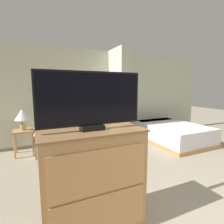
{
  "coord_description": "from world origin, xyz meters",
  "views": [
    {
      "loc": [
        -1.97,
        -0.86,
        1.56
      ],
      "look_at": [
        -0.49,
        2.37,
        1.05
      ],
      "focal_mm": 28.0,
      "sensor_mm": 36.0,
      "label": 1
    }
  ],
  "objects": [
    {
      "name": "tv_dresser",
      "position": [
        -1.42,
        0.84,
        0.56
      ],
      "size": [
        1.1,
        0.52,
        1.12
      ],
      "color": "#B27F4C",
      "rests_on": "ground_plane"
    },
    {
      "name": "bed",
      "position": [
        1.64,
        2.9,
        0.26
      ],
      "size": [
        1.43,
        2.01,
        0.5
      ],
      "color": "#B27F4C",
      "rests_on": "ground_plane"
    },
    {
      "name": "wall_partition_pillar",
      "position": [
        0.23,
        3.54,
        1.3
      ],
      "size": [
        0.24,
        0.82,
        2.6
      ],
      "color": "beige",
      "rests_on": "ground_plane"
    },
    {
      "name": "coffee_table",
      "position": [
        -1.17,
        2.53,
        0.35
      ],
      "size": [
        0.58,
        0.47,
        0.41
      ],
      "color": "#B27F4C",
      "rests_on": "ground_plane"
    },
    {
      "name": "side_table",
      "position": [
        -2.2,
        3.52,
        0.48
      ],
      "size": [
        0.43,
        0.43,
        0.58
      ],
      "color": "#B27F4C",
      "rests_on": "ground_plane"
    },
    {
      "name": "wall_back",
      "position": [
        -0.0,
        4.01,
        1.29
      ],
      "size": [
        7.2,
        0.16,
        2.6
      ],
      "color": "beige",
      "rests_on": "ground_plane"
    },
    {
      "name": "tv",
      "position": [
        -1.42,
        0.84,
        1.42
      ],
      "size": [
        1.09,
        0.16,
        0.6
      ],
      "color": "black",
      "rests_on": "tv_dresser"
    },
    {
      "name": "couch",
      "position": [
        -1.08,
        3.53,
        0.32
      ],
      "size": [
        1.83,
        0.84,
        0.87
      ],
      "color": "tan",
      "rests_on": "ground_plane"
    },
    {
      "name": "table_lamp",
      "position": [
        -2.2,
        3.52,
        0.92
      ],
      "size": [
        0.33,
        0.33,
        0.48
      ],
      "color": "tan",
      "rests_on": "side_table"
    }
  ]
}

